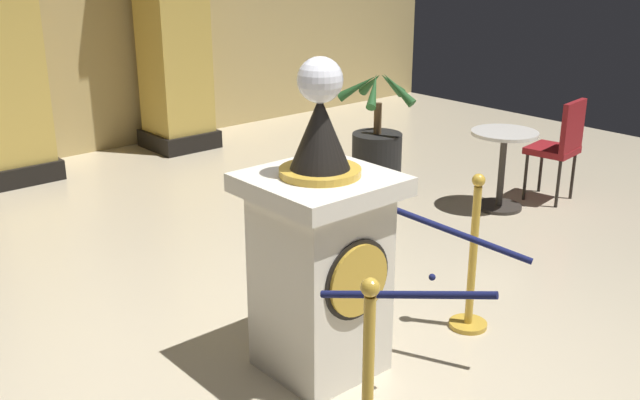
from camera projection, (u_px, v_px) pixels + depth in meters
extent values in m
plane|color=beige|center=(346.00, 382.00, 4.09)|extent=(12.85, 12.85, 0.00)
cube|color=silver|center=(320.00, 283.00, 4.08)|extent=(0.58, 0.58, 1.05)
cube|color=silver|center=(320.00, 184.00, 3.89)|extent=(0.72, 0.72, 0.10)
cylinder|color=gold|center=(359.00, 280.00, 3.82)|extent=(0.40, 0.03, 0.40)
cylinder|color=black|center=(357.00, 280.00, 3.83)|extent=(0.44, 0.01, 0.44)
cylinder|color=gold|center=(320.00, 172.00, 3.87)|extent=(0.43, 0.43, 0.04)
cone|color=black|center=(320.00, 132.00, 3.80)|extent=(0.32, 0.32, 0.38)
cylinder|color=gold|center=(320.00, 97.00, 3.74)|extent=(0.03, 0.03, 0.06)
sphere|color=silver|center=(320.00, 80.00, 3.71)|extent=(0.24, 0.24, 0.24)
cylinder|color=gold|center=(368.00, 400.00, 3.11)|extent=(0.05, 0.05, 0.97)
sphere|color=gold|center=(370.00, 287.00, 2.93)|extent=(0.08, 0.08, 0.08)
cylinder|color=gold|center=(468.00, 324.00, 4.68)|extent=(0.24, 0.24, 0.03)
cylinder|color=gold|center=(473.00, 259.00, 4.53)|extent=(0.05, 0.05, 0.93)
sphere|color=gold|center=(479.00, 180.00, 4.36)|extent=(0.08, 0.08, 0.08)
cylinder|color=#141947|center=(404.00, 295.00, 3.36)|extent=(0.36, 0.79, 0.22)
cylinder|color=#141947|center=(457.00, 233.00, 4.07)|extent=(0.36, 0.79, 0.22)
sphere|color=#141947|center=(432.00, 277.00, 3.75)|extent=(0.04, 0.04, 0.04)
cube|color=black|center=(180.00, 138.00, 8.74)|extent=(0.72, 0.72, 0.20)
cube|color=black|center=(19.00, 169.00, 7.57)|extent=(0.69, 0.69, 0.20)
cylinder|color=black|center=(377.00, 154.00, 7.69)|extent=(0.52, 0.52, 0.43)
cylinder|color=brown|center=(378.00, 118.00, 7.57)|extent=(0.08, 0.08, 0.32)
cone|color=#265928|center=(392.00, 84.00, 7.61)|extent=(0.42, 0.14, 0.33)
cone|color=#265928|center=(371.00, 83.00, 7.65)|extent=(0.23, 0.41, 0.35)
cone|color=#265928|center=(357.00, 87.00, 7.45)|extent=(0.36, 0.35, 0.34)
cone|color=#265928|center=(374.00, 91.00, 7.27)|extent=(0.37, 0.29, 0.37)
cone|color=#265928|center=(398.00, 89.00, 7.36)|extent=(0.20, 0.39, 0.37)
cylinder|color=#332D28|center=(499.00, 206.00, 6.76)|extent=(0.41, 0.41, 0.03)
cylinder|color=#332D28|center=(502.00, 171.00, 6.64)|extent=(0.06, 0.06, 0.71)
cylinder|color=silver|center=(505.00, 133.00, 6.53)|extent=(0.59, 0.59, 0.03)
cylinder|color=black|center=(541.00, 169.00, 7.13)|extent=(0.03, 0.03, 0.45)
cylinder|color=black|center=(525.00, 177.00, 6.90)|extent=(0.03, 0.03, 0.45)
cylinder|color=black|center=(573.00, 176.00, 6.93)|extent=(0.03, 0.03, 0.45)
cylinder|color=black|center=(558.00, 184.00, 6.71)|extent=(0.03, 0.03, 0.45)
cube|color=maroon|center=(552.00, 150.00, 6.83)|extent=(0.45, 0.45, 0.06)
cube|color=maroon|center=(573.00, 126.00, 6.64)|extent=(0.40, 0.11, 0.45)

